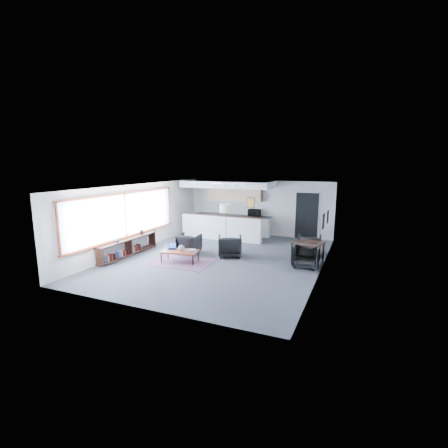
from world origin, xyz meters
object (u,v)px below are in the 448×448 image
at_px(ceramic_pot, 181,248).
at_px(dining_chair_far, 309,246).
at_px(armchair_right, 230,245).
at_px(dining_chair_near, 306,257).
at_px(floor_lamp, 226,210).
at_px(dining_table, 308,244).
at_px(coffee_table, 180,252).
at_px(book_stack, 192,250).
at_px(laptop, 172,247).
at_px(armchair_left, 189,243).
at_px(microwave, 254,212).

bearing_deg(ceramic_pot, dining_chair_far, 34.87).
distance_m(ceramic_pot, armchair_right, 1.86).
bearing_deg(ceramic_pot, armchair_right, 48.53).
relative_size(dining_chair_near, dining_chair_far, 1.00).
height_order(floor_lamp, dining_table, floor_lamp).
distance_m(coffee_table, book_stack, 0.46).
height_order(book_stack, dining_table, dining_table).
xyz_separation_m(ceramic_pot, book_stack, (0.35, 0.12, -0.07)).
relative_size(laptop, floor_lamp, 0.20).
bearing_deg(book_stack, armchair_right, 55.38).
distance_m(coffee_table, floor_lamp, 2.92).
bearing_deg(dining_chair_near, armchair_left, 177.25).
bearing_deg(armchair_right, dining_chair_far, -176.19).
distance_m(coffee_table, armchair_right, 1.89).
height_order(dining_table, dining_chair_far, dining_table).
relative_size(ceramic_pot, armchair_right, 0.26).
relative_size(armchair_right, dining_chair_far, 1.19).
bearing_deg(coffee_table, laptop, 156.70).
xyz_separation_m(armchair_right, microwave, (-0.31, 3.76, 0.70)).
distance_m(armchair_left, floor_lamp, 2.07).
bearing_deg(ceramic_pot, dining_table, 22.35).
bearing_deg(dining_table, book_stack, -157.32).
distance_m(book_stack, dining_chair_near, 3.83).
xyz_separation_m(laptop, dining_chair_near, (4.50, 1.07, -0.11)).
relative_size(book_stack, floor_lamp, 0.19).
distance_m(dining_chair_near, dining_chair_far, 1.50).
relative_size(dining_table, microwave, 1.88).
distance_m(laptop, dining_table, 4.73).
xyz_separation_m(coffee_table, armchair_right, (1.33, 1.34, 0.05)).
relative_size(laptop, armchair_left, 0.44).
relative_size(coffee_table, dining_table, 1.21).
distance_m(laptop, microwave, 5.24).
bearing_deg(dining_table, coffee_table, -158.78).
height_order(armchair_right, dining_table, armchair_right).
relative_size(coffee_table, armchair_left, 1.64).
xyz_separation_m(ceramic_pot, dining_chair_far, (3.89, 2.71, -0.16)).
bearing_deg(book_stack, ceramic_pot, -161.11).
xyz_separation_m(laptop, armchair_right, (1.71, 1.25, -0.04)).
bearing_deg(coffee_table, armchair_right, 35.45).
bearing_deg(coffee_table, ceramic_pot, -38.51).
bearing_deg(armchair_right, dining_chair_near, 153.89).
relative_size(armchair_right, dining_chair_near, 1.19).
height_order(coffee_table, book_stack, book_stack).
height_order(laptop, armchair_left, armchair_left).
relative_size(dining_chair_near, microwave, 1.23).
relative_size(laptop, dining_chair_near, 0.50).
bearing_deg(armchair_left, floor_lamp, -128.69).
relative_size(floor_lamp, dining_chair_far, 2.47).
bearing_deg(microwave, coffee_table, -110.18).
bearing_deg(laptop, dining_chair_far, 8.97).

